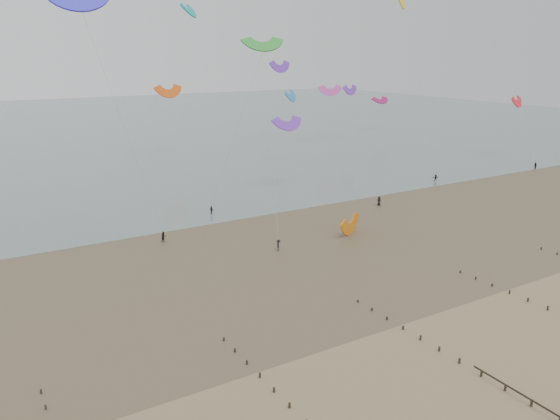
{
  "coord_description": "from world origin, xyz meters",
  "views": [
    {
      "loc": [
        -35.33,
        -35.25,
        29.4
      ],
      "look_at": [
        2.48,
        28.0,
        8.0
      ],
      "focal_mm": 35.0,
      "sensor_mm": 36.0,
      "label": 1
    }
  ],
  "objects": [
    {
      "name": "grounded_kite",
      "position": [
        19.39,
        33.22,
        0.0
      ],
      "size": [
        7.5,
        6.96,
        3.3
      ],
      "primitive_type": null,
      "rotation": [
        1.54,
        0.0,
        0.49
      ],
      "color": "orange",
      "rests_on": "ground"
    },
    {
      "name": "ground",
      "position": [
        0.0,
        0.0,
        0.0
      ],
      "size": [
        500.0,
        500.0,
        0.0
      ],
      "primitive_type": "plane",
      "color": "brown",
      "rests_on": "ground"
    },
    {
      "name": "kites_airborne",
      "position": [
        -12.43,
        93.03,
        22.66
      ],
      "size": [
        228.15,
        101.47,
        38.83
      ],
      "color": "#238F26",
      "rests_on": "ground"
    },
    {
      "name": "sea_and_shore",
      "position": [
        -4.08,
        34.4,
        0.01
      ],
      "size": [
        500.0,
        665.0,
        0.03
      ],
      "color": "#475654",
      "rests_on": "ground"
    },
    {
      "name": "kitesurfers",
      "position": [
        23.46,
        46.54,
        0.87
      ],
      "size": [
        159.17,
        24.55,
        1.83
      ],
      "color": "black",
      "rests_on": "ground"
    }
  ]
}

